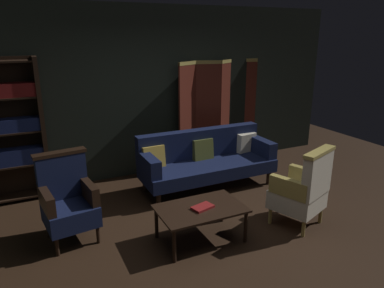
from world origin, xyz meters
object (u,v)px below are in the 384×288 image
(armchair_wing_left, at_px, (68,200))
(book_red_leather, at_px, (203,207))
(folding_screen, at_px, (217,111))
(armchair_gilt_accent, at_px, (303,189))
(bookshelf, at_px, (10,130))
(coffee_table, at_px, (201,211))
(velvet_couch, at_px, (205,158))

(armchair_wing_left, distance_m, book_red_leather, 1.57)
(folding_screen, relative_size, armchair_gilt_accent, 1.83)
(folding_screen, height_order, armchair_gilt_accent, folding_screen)
(bookshelf, relative_size, armchair_wing_left, 1.97)
(book_red_leather, bearing_deg, coffee_table, 115.82)
(coffee_table, xyz_separation_m, armchair_wing_left, (-1.37, 0.72, 0.12))
(bookshelf, height_order, velvet_couch, bookshelf)
(armchair_gilt_accent, relative_size, book_red_leather, 4.17)
(bookshelf, xyz_separation_m, armchair_wing_left, (0.53, -1.42, -0.57))
(folding_screen, distance_m, coffee_table, 2.79)
(folding_screen, distance_m, armchair_wing_left, 3.30)
(velvet_couch, bearing_deg, armchair_gilt_accent, -72.80)
(velvet_couch, distance_m, armchair_wing_left, 2.27)
(armchair_gilt_accent, distance_m, armchair_wing_left, 2.84)
(velvet_couch, relative_size, book_red_leather, 8.50)
(coffee_table, xyz_separation_m, book_red_leather, (0.01, -0.03, 0.06))
(book_red_leather, bearing_deg, velvet_couch, 61.13)
(bookshelf, height_order, coffee_table, bookshelf)
(armchair_wing_left, bearing_deg, coffee_table, -27.65)
(book_red_leather, bearing_deg, folding_screen, 57.22)
(coffee_table, distance_m, book_red_leather, 0.07)
(folding_screen, xyz_separation_m, bookshelf, (-3.40, -0.14, 0.07))
(armchair_wing_left, bearing_deg, velvet_couch, 17.35)
(bookshelf, height_order, armchair_wing_left, bookshelf)
(bookshelf, distance_m, velvet_couch, 2.86)
(armchair_gilt_accent, xyz_separation_m, armchair_wing_left, (-2.68, 0.96, 0.00))
(folding_screen, bearing_deg, armchair_wing_left, -151.46)
(bookshelf, xyz_separation_m, book_red_leather, (1.92, -2.16, -0.62))
(velvet_couch, distance_m, coffee_table, 1.61)
(folding_screen, height_order, velvet_couch, folding_screen)
(bookshelf, xyz_separation_m, armchair_gilt_accent, (3.21, -2.38, -0.57))
(velvet_couch, height_order, armchair_wing_left, armchair_wing_left)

